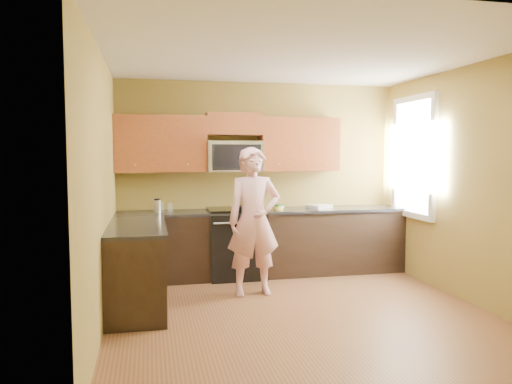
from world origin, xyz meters
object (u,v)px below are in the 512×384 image
object	(u,v)px
microwave	(234,171)
butter_tub	(279,210)
woman	(254,221)
stove	(236,243)
travel_mug	(158,213)
frying_pan	(241,210)

from	to	relation	value
microwave	butter_tub	bearing A→B (deg)	-15.17
woman	butter_tub	xyz separation A→B (m)	(0.53, 0.82, 0.03)
stove	travel_mug	xyz separation A→B (m)	(-1.05, -0.02, 0.45)
woman	travel_mug	world-z (taller)	woman
woman	travel_mug	bearing A→B (deg)	141.13
woman	frying_pan	size ratio (longest dim) A/B	4.14
microwave	travel_mug	distance (m)	1.18
microwave	woman	size ratio (longest dim) A/B	0.43
travel_mug	frying_pan	bearing A→B (deg)	-8.97
stove	butter_tub	size ratio (longest dim) A/B	7.60
stove	microwave	world-z (taller)	microwave
stove	woman	world-z (taller)	woman
stove	microwave	distance (m)	0.98
microwave	frying_pan	distance (m)	0.60
microwave	frying_pan	xyz separation A→B (m)	(0.04, -0.32, -0.50)
microwave	woman	distance (m)	1.14
woman	butter_tub	size ratio (longest dim) A/B	14.18
butter_tub	travel_mug	bearing A→B (deg)	179.59
travel_mug	woman	bearing A→B (deg)	-36.72
microwave	travel_mug	size ratio (longest dim) A/B	4.07
stove	microwave	xyz separation A→B (m)	(0.00, 0.12, 0.97)
woman	butter_tub	bearing A→B (deg)	55.27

